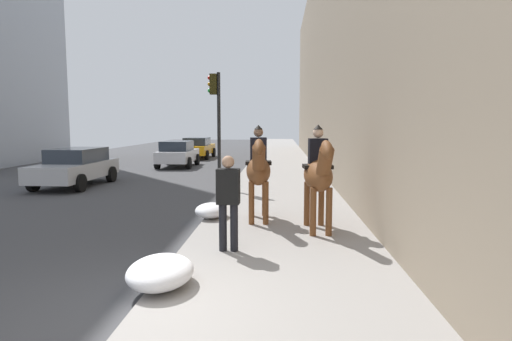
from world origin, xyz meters
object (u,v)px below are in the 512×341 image
(pedestrian_greeting, at_px, (228,197))
(car_near_lane, at_px, (198,148))
(car_mid_lane, at_px, (76,166))
(car_far_lane, at_px, (178,153))
(traffic_light_near_curb, at_px, (216,113))
(mounted_horse_far, at_px, (319,173))
(mounted_horse_near, at_px, (258,169))

(pedestrian_greeting, xyz_separation_m, car_near_lane, (22.05, 4.75, -0.35))
(pedestrian_greeting, height_order, car_near_lane, pedestrian_greeting)
(car_mid_lane, relative_size, car_far_lane, 1.12)
(car_far_lane, bearing_deg, traffic_light_near_curb, -158.43)
(car_far_lane, bearing_deg, pedestrian_greeting, -163.90)
(mounted_horse_far, height_order, car_far_lane, mounted_horse_far)
(car_far_lane, distance_m, traffic_light_near_curb, 9.38)
(mounted_horse_near, bearing_deg, mounted_horse_far, 51.13)
(car_near_lane, relative_size, car_far_lane, 1.18)
(mounted_horse_near, distance_m, mounted_horse_far, 1.59)
(car_near_lane, xyz_separation_m, traffic_light_near_curb, (-14.57, -3.46, 2.00))
(mounted_horse_far, xyz_separation_m, pedestrian_greeting, (-1.52, 1.71, -0.25))
(mounted_horse_far, bearing_deg, traffic_light_near_curb, -157.66)
(mounted_horse_near, distance_m, traffic_light_near_curb, 5.50)
(traffic_light_near_curb, bearing_deg, car_mid_lane, 79.73)
(mounted_horse_near, distance_m, car_mid_lane, 9.47)
(mounted_horse_near, height_order, car_far_lane, mounted_horse_near)
(pedestrian_greeting, relative_size, car_mid_lane, 0.39)
(car_far_lane, bearing_deg, mounted_horse_near, -159.60)
(mounted_horse_near, distance_m, pedestrian_greeting, 2.49)
(mounted_horse_far, relative_size, car_mid_lane, 0.52)
(traffic_light_near_curb, bearing_deg, mounted_horse_far, -153.25)
(car_near_lane, bearing_deg, car_mid_lane, 171.56)
(mounted_horse_far, xyz_separation_m, traffic_light_near_curb, (5.96, 3.00, 1.41))
(mounted_horse_far, xyz_separation_m, car_near_lane, (20.53, 6.46, -0.60))
(pedestrian_greeting, height_order, car_far_lane, pedestrian_greeting)
(pedestrian_greeting, height_order, traffic_light_near_curb, traffic_light_near_curb)
(car_near_lane, height_order, traffic_light_near_curb, traffic_light_near_curb)
(mounted_horse_near, relative_size, car_far_lane, 0.58)
(mounted_horse_far, xyz_separation_m, car_far_lane, (14.46, 6.42, -0.59))
(mounted_horse_far, distance_m, traffic_light_near_curb, 6.82)
(mounted_horse_near, bearing_deg, traffic_light_near_curb, -164.73)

